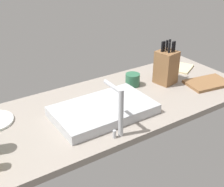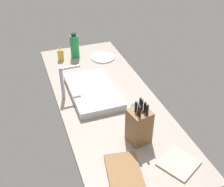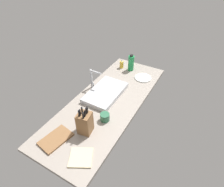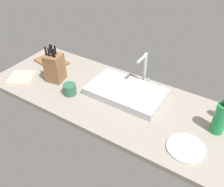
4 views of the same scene
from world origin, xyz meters
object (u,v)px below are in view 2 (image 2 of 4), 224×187
water_bottle (75,46)px  coffee_mug (137,112)px  sink_basin (93,91)px  faucet (64,80)px  cutting_board (124,173)px  soap_bottle (61,54)px  dinner_plate (103,57)px  dish_towel (179,163)px  knife_block (139,126)px

water_bottle → coffee_mug: 95.99cm
sink_basin → water_bottle: size_ratio=2.36×
sink_basin → faucet: faucet is taller
faucet → cutting_board: 79.32cm
sink_basin → soap_bottle: bearing=10.7°
faucet → dinner_plate: (46.87, -42.43, -13.57)cm
faucet → water_bottle: 61.04cm
faucet → dinner_plate: faucet is taller
sink_basin → dish_towel: 80.68cm
sink_basin → coffee_mug: 38.57cm
dish_towel → coffee_mug: (43.66, 4.74, 3.21)cm
water_bottle → dinner_plate: (-10.51, -21.99, -9.56)cm
sink_basin → cutting_board: (-73.55, 5.13, -1.64)cm
cutting_board → dinner_plate: size_ratio=1.29×
faucet → cutting_board: faucet is taller
cutting_board → water_bottle: bearing=-2.9°
sink_basin → soap_bottle: (59.66, 11.23, 2.65)cm
dinner_plate → coffee_mug: 83.79cm
faucet → soap_bottle: bearing=-7.6°
soap_bottle → coffee_mug: soap_bottle is taller
soap_bottle → water_bottle: 13.92cm
faucet → knife_block: 64.23cm
knife_block → water_bottle: 114.34cm
sink_basin → knife_block: (-53.07, -11.57, 8.21)cm
faucet → cutting_board: (-77.01, -13.59, -13.27)cm
cutting_board → dinner_plate: cutting_board is taller
soap_bottle → faucet: bearing=172.4°
knife_block → cutting_board: 28.20cm
cutting_board → dinner_plate: 127.20cm
coffee_mug → knife_block: bearing=158.3°
knife_block → dish_towel: knife_block is taller
sink_basin → cutting_board: sink_basin is taller
cutting_board → coffee_mug: (40.27, -24.60, 2.91)cm
sink_basin → soap_bottle: size_ratio=4.24×
faucet → cutting_board: size_ratio=0.89×
faucet → water_bottle: bearing=-19.6°
knife_block → dish_towel: (-23.87, -12.64, -10.15)cm
knife_block → cutting_board: knife_block is taller
sink_basin → faucet: size_ratio=2.17×
cutting_board → water_bottle: (134.40, -6.85, 9.26)cm
sink_basin → coffee_mug: size_ratio=5.81×
cutting_board → knife_block: bearing=-39.2°
water_bottle → dish_towel: (-137.78, -22.49, -9.56)cm
knife_block → water_bottle: knife_block is taller
soap_bottle → dish_towel: size_ratio=0.69×
water_bottle → coffee_mug: size_ratio=2.46×
coffee_mug → soap_bottle: bearing=18.3°
dinner_plate → coffee_mug: coffee_mug is taller
water_bottle → dish_towel: 139.93cm
faucet → knife_block: knife_block is taller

